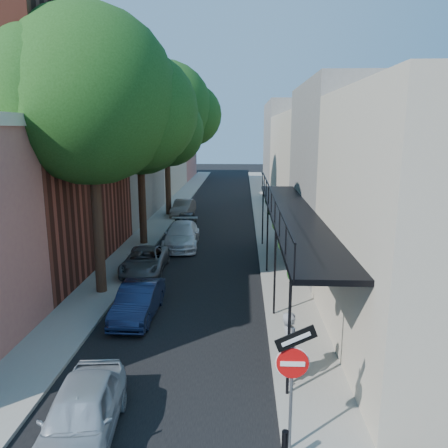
# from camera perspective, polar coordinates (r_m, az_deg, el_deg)

# --- Properties ---
(road_surface) EXTENTS (6.00, 64.00, 0.01)m
(road_surface) POSITION_cam_1_polar(r_m,az_deg,el_deg) (37.82, -0.77, 1.95)
(road_surface) COLOR black
(road_surface) RESTS_ON ground
(sidewalk_left) EXTENTS (2.00, 64.00, 0.12)m
(sidewalk_left) POSITION_cam_1_polar(r_m,az_deg,el_deg) (38.24, -6.77, 2.07)
(sidewalk_left) COLOR gray
(sidewalk_left) RESTS_ON ground
(sidewalk_right) EXTENTS (2.00, 64.00, 0.12)m
(sidewalk_right) POSITION_cam_1_polar(r_m,az_deg,el_deg) (37.80, 5.30, 1.98)
(sidewalk_right) COLOR gray
(sidewalk_right) RESTS_ON ground
(buildings_left) EXTENTS (10.10, 59.10, 12.00)m
(buildings_left) POSITION_cam_1_polar(r_m,az_deg,el_deg) (37.72, -15.34, 9.05)
(buildings_left) COLOR #BE7361
(buildings_left) RESTS_ON ground
(buildings_right) EXTENTS (9.80, 55.00, 10.00)m
(buildings_right) POSITION_cam_1_polar(r_m,az_deg,el_deg) (37.35, 13.23, 8.34)
(buildings_right) COLOR #B5AB95
(buildings_right) RESTS_ON ground
(sign_post) EXTENTS (0.89, 0.17, 2.99)m
(sign_post) POSITION_cam_1_polar(r_m,az_deg,el_deg) (9.47, 8.96, -18.08)
(sign_post) COLOR #595B60
(sign_post) RESTS_ON ground
(oak_near) EXTENTS (7.48, 6.80, 11.42)m
(oak_near) POSITION_cam_1_polar(r_m,az_deg,el_deg) (18.27, -15.52, 15.25)
(oak_near) COLOR #301E13
(oak_near) RESTS_ON ground
(oak_mid) EXTENTS (6.60, 6.00, 10.20)m
(oak_mid) POSITION_cam_1_polar(r_m,az_deg,el_deg) (25.97, -10.07, 12.68)
(oak_mid) COLOR #301E13
(oak_mid) RESTS_ON ground
(oak_far) EXTENTS (7.70, 7.00, 11.90)m
(oak_far) POSITION_cam_1_polar(r_m,az_deg,el_deg) (34.87, -6.77, 14.62)
(oak_far) COLOR #301E13
(oak_far) RESTS_ON ground
(parked_car_a) EXTENTS (1.93, 4.00, 1.32)m
(parked_car_a) POSITION_cam_1_polar(r_m,az_deg,el_deg) (10.92, -18.16, -22.61)
(parked_car_a) COLOR #9EA7AF
(parked_car_a) RESTS_ON ground
(parked_car_b) EXTENTS (1.37, 3.76, 1.23)m
(parked_car_b) POSITION_cam_1_polar(r_m,az_deg,el_deg) (16.57, -11.17, -9.87)
(parked_car_b) COLOR #131D3C
(parked_car_b) RESTS_ON ground
(parked_car_c) EXTENTS (2.05, 4.22, 1.16)m
(parked_car_c) POSITION_cam_1_polar(r_m,az_deg,el_deg) (21.48, -10.29, -4.74)
(parked_car_c) COLOR #5C5E64
(parked_car_c) RESTS_ON ground
(parked_car_d) EXTENTS (2.19, 4.88, 1.39)m
(parked_car_d) POSITION_cam_1_polar(r_m,az_deg,el_deg) (25.78, -5.54, -1.46)
(parked_car_d) COLOR white
(parked_car_d) RESTS_ON ground
(parked_car_e) EXTENTS (1.53, 3.50, 1.18)m
(parked_car_e) POSITION_cam_1_polar(r_m,az_deg,el_deg) (30.12, -5.03, 0.35)
(parked_car_e) COLOR black
(parked_car_e) RESTS_ON ground
(parked_car_f) EXTENTS (1.63, 4.01, 1.29)m
(parked_car_f) POSITION_cam_1_polar(r_m,az_deg,el_deg) (34.84, -5.34, 2.08)
(parked_car_f) COLOR slate
(parked_car_f) RESTS_ON ground
(pedestrian) EXTENTS (0.55, 0.77, 1.98)m
(pedestrian) POSITION_cam_1_polar(r_m,az_deg,el_deg) (12.23, 8.57, -15.59)
(pedestrian) COLOR gray
(pedestrian) RESTS_ON sidewalk_right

